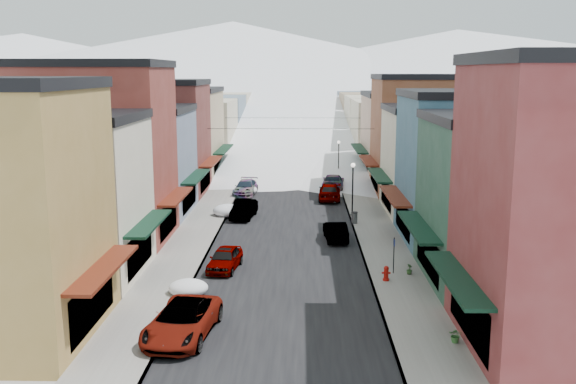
{
  "coord_description": "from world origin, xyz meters",
  "views": [
    {
      "loc": [
        1.06,
        -22.93,
        11.73
      ],
      "look_at": [
        0.0,
        28.07,
        2.12
      ],
      "focal_mm": 40.0,
      "sensor_mm": 36.0,
      "label": 1
    }
  ],
  "objects_px": {
    "fire_hydrant": "(386,274)",
    "streetlamp_near": "(353,182)",
    "car_dark_hatch": "(244,209)",
    "car_white_suv": "(182,321)",
    "trash_can": "(354,217)",
    "car_green_sedan": "(336,231)",
    "car_silver_sedan": "(225,259)"
  },
  "relations": [
    {
      "from": "car_white_suv",
      "to": "trash_can",
      "type": "relative_size",
      "value": 6.28
    },
    {
      "from": "fire_hydrant",
      "to": "car_green_sedan",
      "type": "bearing_deg",
      "value": 104.36
    },
    {
      "from": "car_white_suv",
      "to": "streetlamp_near",
      "type": "distance_m",
      "value": 26.27
    },
    {
      "from": "car_white_suv",
      "to": "car_dark_hatch",
      "type": "xyz_separation_m",
      "value": [
        0.66,
        23.75,
        -0.05
      ]
    },
    {
      "from": "fire_hydrant",
      "to": "trash_can",
      "type": "relative_size",
      "value": 0.96
    },
    {
      "from": "car_white_suv",
      "to": "trash_can",
      "type": "bearing_deg",
      "value": 73.35
    },
    {
      "from": "streetlamp_near",
      "to": "car_silver_sedan",
      "type": "bearing_deg",
      "value": -121.27
    },
    {
      "from": "car_dark_hatch",
      "to": "trash_can",
      "type": "bearing_deg",
      "value": -7.16
    },
    {
      "from": "car_white_suv",
      "to": "streetlamp_near",
      "type": "bearing_deg",
      "value": 75.76
    },
    {
      "from": "car_green_sedan",
      "to": "streetlamp_near",
      "type": "bearing_deg",
      "value": -107.19
    },
    {
      "from": "car_white_suv",
      "to": "car_silver_sedan",
      "type": "height_order",
      "value": "car_white_suv"
    },
    {
      "from": "car_dark_hatch",
      "to": "fire_hydrant",
      "type": "relative_size",
      "value": 5.15
    },
    {
      "from": "car_white_suv",
      "to": "fire_hydrant",
      "type": "distance_m",
      "value": 12.7
    },
    {
      "from": "fire_hydrant",
      "to": "streetlamp_near",
      "type": "xyz_separation_m",
      "value": [
        -0.61,
        16.71,
        2.33
      ]
    },
    {
      "from": "car_silver_sedan",
      "to": "car_dark_hatch",
      "type": "height_order",
      "value": "car_dark_hatch"
    },
    {
      "from": "car_silver_sedan",
      "to": "fire_hydrant",
      "type": "distance_m",
      "value": 9.64
    },
    {
      "from": "car_white_suv",
      "to": "car_silver_sedan",
      "type": "xyz_separation_m",
      "value": [
        0.73,
        10.0,
        -0.09
      ]
    },
    {
      "from": "trash_can",
      "to": "car_white_suv",
      "type": "bearing_deg",
      "value": -113.63
    },
    {
      "from": "car_white_suv",
      "to": "car_green_sedan",
      "type": "relative_size",
      "value": 1.36
    },
    {
      "from": "car_dark_hatch",
      "to": "car_silver_sedan",
      "type": "bearing_deg",
      "value": -82.77
    },
    {
      "from": "car_dark_hatch",
      "to": "streetlamp_near",
      "type": "height_order",
      "value": "streetlamp_near"
    },
    {
      "from": "car_white_suv",
      "to": "fire_hydrant",
      "type": "height_order",
      "value": "car_white_suv"
    },
    {
      "from": "car_dark_hatch",
      "to": "fire_hydrant",
      "type": "bearing_deg",
      "value": -52.62
    },
    {
      "from": "streetlamp_near",
      "to": "trash_can",
      "type": "bearing_deg",
      "value": -91.08
    },
    {
      "from": "fire_hydrant",
      "to": "streetlamp_near",
      "type": "relative_size",
      "value": 0.2
    },
    {
      "from": "car_green_sedan",
      "to": "fire_hydrant",
      "type": "distance_m",
      "value": 9.54
    },
    {
      "from": "fire_hydrant",
      "to": "trash_can",
      "type": "distance_m",
      "value": 13.87
    },
    {
      "from": "car_green_sedan",
      "to": "trash_can",
      "type": "distance_m",
      "value": 4.92
    },
    {
      "from": "trash_can",
      "to": "streetlamp_near",
      "type": "distance_m",
      "value": 3.65
    },
    {
      "from": "trash_can",
      "to": "streetlamp_near",
      "type": "xyz_separation_m",
      "value": [
        0.05,
        2.86,
        2.27
      ]
    },
    {
      "from": "fire_hydrant",
      "to": "trash_can",
      "type": "xyz_separation_m",
      "value": [
        -0.66,
        13.85,
        0.06
      ]
    },
    {
      "from": "car_dark_hatch",
      "to": "fire_hydrant",
      "type": "height_order",
      "value": "car_dark_hatch"
    }
  ]
}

